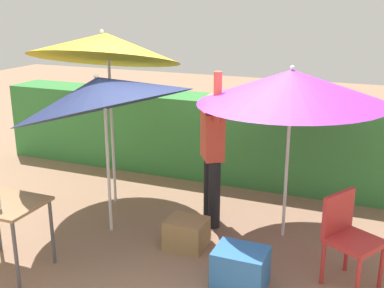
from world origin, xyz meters
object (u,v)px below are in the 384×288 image
chair_plastic (348,234)px  person_vendor (212,149)px  umbrella_yellow (105,47)px  folding_table (3,210)px  cooler_box (241,268)px  crate_cardboard (186,233)px  umbrella_rainbow (101,93)px  umbrella_orange (291,86)px

chair_plastic → person_vendor: bearing=155.2°
umbrella_yellow → chair_plastic: size_ratio=2.77×
person_vendor → folding_table: bearing=-130.5°
umbrella_yellow → person_vendor: bearing=-2.2°
cooler_box → crate_cardboard: bearing=146.5°
person_vendor → folding_table: 2.37m
chair_plastic → cooler_box: bearing=-153.4°
person_vendor → chair_plastic: 1.86m
chair_plastic → crate_cardboard: bearing=177.9°
umbrella_yellow → cooler_box: size_ratio=5.02×
umbrella_rainbow → folding_table: size_ratio=2.72×
umbrella_rainbow → crate_cardboard: 1.79m
umbrella_orange → folding_table: umbrella_orange is taller
cooler_box → person_vendor: bearing=121.3°
chair_plastic → folding_table: chair_plastic is taller
umbrella_yellow → folding_table: bearing=-92.9°
umbrella_yellow → crate_cardboard: size_ratio=5.73×
person_vendor → crate_cardboard: person_vendor is taller
chair_plastic → cooler_box: 1.06m
umbrella_orange → cooler_box: size_ratio=4.14×
person_vendor → cooler_box: (0.74, -1.21, -0.74)m
folding_table → cooler_box: bearing=14.4°
cooler_box → crate_cardboard: size_ratio=1.14×
umbrella_orange → chair_plastic: size_ratio=2.28×
umbrella_yellow → crate_cardboard: 2.48m
person_vendor → folding_table: size_ratio=2.35×
folding_table → chair_plastic: bearing=18.1°
umbrella_rainbow → person_vendor: (1.03, 0.71, -0.72)m
chair_plastic → umbrella_orange: bearing=135.8°
umbrella_yellow → cooler_box: 3.13m
umbrella_orange → umbrella_rainbow: bearing=-160.3°
folding_table → umbrella_orange: bearing=36.2°
umbrella_yellow → chair_plastic: 3.54m
person_vendor → chair_plastic: bearing=-24.8°
umbrella_yellow → chair_plastic: bearing=-14.8°
umbrella_orange → person_vendor: (-0.89, 0.02, -0.81)m
chair_plastic → crate_cardboard: 1.71m
umbrella_orange → folding_table: bearing=-143.8°
umbrella_orange → folding_table: 3.19m
crate_cardboard → umbrella_orange: bearing=36.0°
umbrella_orange → person_vendor: bearing=178.4°
person_vendor → crate_cardboard: size_ratio=4.38×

